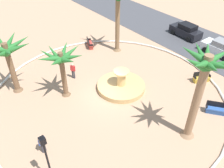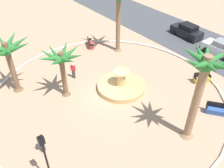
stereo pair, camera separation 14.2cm
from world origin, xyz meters
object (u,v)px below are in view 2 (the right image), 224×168
at_px(palm_tree_far_side, 202,78).
at_px(bench_east, 202,79).
at_px(palm_tree_near_fountain, 8,53).
at_px(bench_north, 216,110).
at_px(person_cyclist_photo, 73,70).
at_px(parked_car_leftmost, 187,31).
at_px(fountain, 121,86).
at_px(palm_tree_mid_plaza, 61,61).
at_px(palm_tree_by_curb, 118,3).
at_px(lamppost, 45,156).
at_px(bench_west, 90,44).
at_px(person_cyclist_helmet, 42,142).
at_px(parked_car_second, 221,49).

relative_size(palm_tree_far_side, bench_east, 4.23).
bearing_deg(palm_tree_far_side, palm_tree_near_fountain, -149.05).
bearing_deg(palm_tree_near_fountain, bench_north, 41.61).
distance_m(person_cyclist_photo, parked_car_leftmost, 15.73).
relative_size(fountain, palm_tree_mid_plaza, 0.96).
distance_m(palm_tree_mid_plaza, palm_tree_far_side, 10.75).
distance_m(palm_tree_by_curb, lamppost, 16.99).
xyz_separation_m(bench_east, bench_north, (3.27, -2.73, 0.00)).
relative_size(bench_west, lamppost, 0.40).
bearing_deg(palm_tree_near_fountain, lamppost, -9.71).
xyz_separation_m(fountain, person_cyclist_photo, (-4.08, -2.54, 0.63)).
height_order(fountain, person_cyclist_helmet, fountain).
relative_size(lamppost, person_cyclist_helmet, 2.60).
xyz_separation_m(person_cyclist_helmet, person_cyclist_photo, (-6.13, 6.07, 0.02)).
bearing_deg(person_cyclist_photo, bench_west, 131.35).
bearing_deg(parked_car_leftmost, palm_tree_near_fountain, -97.14).
bearing_deg(palm_tree_by_curb, palm_tree_near_fountain, -89.89).
relative_size(palm_tree_by_curb, palm_tree_mid_plaza, 1.60).
distance_m(palm_tree_by_curb, palm_tree_far_side, 13.45).
height_order(person_cyclist_helmet, parked_car_leftmost, parked_car_leftmost).
bearing_deg(parked_car_leftmost, person_cyclist_helmet, -76.84).
height_order(person_cyclist_helmet, person_cyclist_photo, person_cyclist_photo).
relative_size(bench_west, person_cyclist_photo, 1.01).
height_order(bench_west, person_cyclist_photo, person_cyclist_photo).
distance_m(palm_tree_near_fountain, person_cyclist_helmet, 8.29).
xyz_separation_m(palm_tree_near_fountain, bench_west, (-2.63, 9.66, -3.47)).
bearing_deg(fountain, bench_east, 59.63).
bearing_deg(parked_car_leftmost, bench_north, -42.16).
xyz_separation_m(palm_tree_near_fountain, bench_east, (9.52, 14.10, -3.47)).
bearing_deg(palm_tree_mid_plaza, person_cyclist_photo, 133.24).
distance_m(bench_west, person_cyclist_helmet, 14.94).
bearing_deg(parked_car_second, person_cyclist_photo, -112.49).
relative_size(person_cyclist_photo, parked_car_second, 0.41).
distance_m(bench_north, lamppost, 13.54).
relative_size(fountain, bench_east, 2.62).
relative_size(bench_east, bench_north, 1.05).
bearing_deg(palm_tree_mid_plaza, lamppost, -35.40).
bearing_deg(bench_north, palm_tree_far_side, -89.46).
bearing_deg(fountain, palm_tree_by_curb, 143.41).
height_order(palm_tree_mid_plaza, bench_north, palm_tree_mid_plaza).
xyz_separation_m(fountain, palm_tree_mid_plaza, (-2.36, -4.37, 3.20)).
xyz_separation_m(palm_tree_far_side, lamppost, (-2.80, -9.41, -2.71)).
height_order(fountain, bench_east, fountain).
bearing_deg(lamppost, bench_north, 78.05).
bearing_deg(palm_tree_far_side, bench_west, 172.75).
height_order(lamppost, person_cyclist_helmet, lamppost).
distance_m(palm_tree_near_fountain, lamppost, 10.27).
height_order(bench_west, parked_car_second, parked_car_second).
relative_size(fountain, palm_tree_near_fountain, 0.87).
height_order(palm_tree_near_fountain, palm_tree_far_side, palm_tree_far_side).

